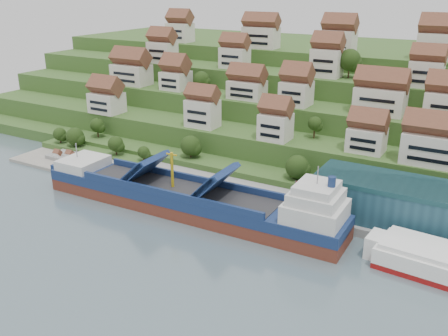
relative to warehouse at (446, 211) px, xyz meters
The scene contains 10 objects.
ground 55.18m from the warehouse, 161.90° to the right, with size 300.00×300.00×0.00m, color slate.
quay 32.64m from the warehouse, behind, with size 180.00×14.00×2.20m, color gray.
pebble_beach 110.32m from the warehouse, behind, with size 45.00×20.00×1.00m, color gray.
hillside 101.03m from the warehouse, 121.00° to the left, with size 260.00×128.00×31.00m.
hillside_village 67.07m from the warehouse, 136.79° to the left, with size 154.55×62.94×28.85m.
hillside_trees 66.59m from the warehouse, 154.73° to the left, with size 142.79×62.74×31.58m.
warehouse is the anchor object (origin of this frame).
flagpole 34.60m from the warehouse, 168.33° to the right, with size 1.28×0.16×8.00m.
beach_huts 112.29m from the warehouse, behind, with size 14.40×3.70×2.20m.
cargo_ship 59.79m from the warehouse, 163.18° to the right, with size 83.88×14.56×18.63m.
Camera 1 is at (59.81, -97.30, 56.24)m, focal length 40.00 mm.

